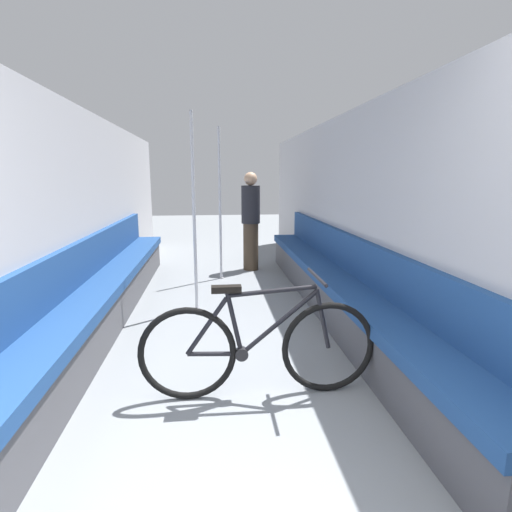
{
  "coord_description": "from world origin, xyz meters",
  "views": [
    {
      "loc": [
        -0.09,
        -0.89,
        1.52
      ],
      "look_at": [
        0.33,
        2.97,
        0.74
      ],
      "focal_mm": 28.0,
      "sensor_mm": 36.0,
      "label": 1
    }
  ],
  "objects_px": {
    "bench_seat_row_left": "(103,296)",
    "bench_seat_row_right": "(336,289)",
    "grab_pole_far": "(220,207)",
    "passenger_standing": "(251,220)",
    "bicycle": "(259,347)",
    "grab_pole_near": "(194,217)"
  },
  "relations": [
    {
      "from": "bench_seat_row_left",
      "to": "bench_seat_row_right",
      "type": "relative_size",
      "value": 1.0
    },
    {
      "from": "bench_seat_row_left",
      "to": "grab_pole_far",
      "type": "xyz_separation_m",
      "value": [
        1.25,
        1.8,
        0.76
      ]
    },
    {
      "from": "bench_seat_row_right",
      "to": "passenger_standing",
      "type": "xyz_separation_m",
      "value": [
        -0.71,
        2.33,
        0.5
      ]
    },
    {
      "from": "passenger_standing",
      "to": "bench_seat_row_left",
      "type": "bearing_deg",
      "value": -83.96
    },
    {
      "from": "grab_pole_far",
      "to": "bicycle",
      "type": "bearing_deg",
      "value": -86.82
    },
    {
      "from": "grab_pole_near",
      "to": "bench_seat_row_left",
      "type": "bearing_deg",
      "value": -156.35
    },
    {
      "from": "bench_seat_row_left",
      "to": "bench_seat_row_right",
      "type": "height_order",
      "value": "same"
    },
    {
      "from": "bench_seat_row_right",
      "to": "grab_pole_far",
      "type": "distance_m",
      "value": 2.3
    },
    {
      "from": "grab_pole_near",
      "to": "grab_pole_far",
      "type": "distance_m",
      "value": 1.43
    },
    {
      "from": "bench_seat_row_left",
      "to": "bench_seat_row_right",
      "type": "distance_m",
      "value": 2.46
    },
    {
      "from": "bicycle",
      "to": "grab_pole_near",
      "type": "bearing_deg",
      "value": 103.11
    },
    {
      "from": "bench_seat_row_right",
      "to": "bicycle",
      "type": "height_order",
      "value": "bench_seat_row_right"
    },
    {
      "from": "grab_pole_far",
      "to": "bench_seat_row_right",
      "type": "bearing_deg",
      "value": -56.16
    },
    {
      "from": "grab_pole_near",
      "to": "passenger_standing",
      "type": "height_order",
      "value": "grab_pole_near"
    },
    {
      "from": "bicycle",
      "to": "grab_pole_near",
      "type": "distance_m",
      "value": 2.11
    },
    {
      "from": "bicycle",
      "to": "grab_pole_near",
      "type": "relative_size",
      "value": 0.75
    },
    {
      "from": "bench_seat_row_left",
      "to": "passenger_standing",
      "type": "bearing_deg",
      "value": 53.09
    },
    {
      "from": "bench_seat_row_left",
      "to": "bicycle",
      "type": "xyz_separation_m",
      "value": [
        1.43,
        -1.52,
        0.05
      ]
    },
    {
      "from": "grab_pole_near",
      "to": "passenger_standing",
      "type": "relative_size",
      "value": 1.4
    },
    {
      "from": "grab_pole_far",
      "to": "passenger_standing",
      "type": "height_order",
      "value": "grab_pole_far"
    },
    {
      "from": "grab_pole_near",
      "to": "grab_pole_far",
      "type": "bearing_deg",
      "value": 77.22
    },
    {
      "from": "bicycle",
      "to": "grab_pole_far",
      "type": "distance_m",
      "value": 3.4
    }
  ]
}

